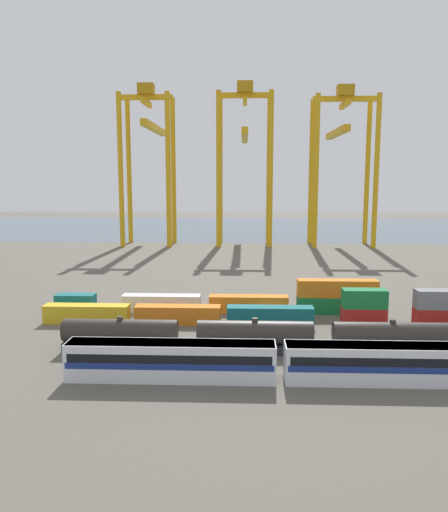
% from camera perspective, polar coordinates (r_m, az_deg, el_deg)
% --- Properties ---
extents(ground_plane, '(420.00, 420.00, 0.00)m').
position_cam_1_polar(ground_plane, '(114.29, 4.31, -1.66)').
color(ground_plane, '#5B564C').
extents(harbour_water, '(400.00, 110.00, 0.01)m').
position_cam_1_polar(harbour_water, '(218.30, 3.36, 3.22)').
color(harbour_water, '#475B6B').
rests_on(harbour_water, ground_plane).
extents(passenger_train, '(65.71, 3.14, 3.90)m').
position_cam_1_polar(passenger_train, '(54.46, 18.30, -11.26)').
color(passenger_train, silver).
rests_on(passenger_train, ground_plane).
extents(freight_tank_row, '(61.53, 2.72, 4.18)m').
position_cam_1_polar(freight_tank_row, '(61.21, 11.07, -8.96)').
color(freight_tank_row, '#232326').
rests_on(freight_tank_row, ground_plane).
extents(shipping_container_0, '(12.10, 2.44, 2.60)m').
position_cam_1_polar(shipping_container_0, '(75.34, -15.17, -6.28)').
color(shipping_container_0, gold).
rests_on(shipping_container_0, ground_plane).
extents(shipping_container_1, '(12.10, 2.44, 2.60)m').
position_cam_1_polar(shipping_container_1, '(72.54, -5.22, -6.59)').
color(shipping_container_1, orange).
rests_on(shipping_container_1, ground_plane).
extents(shipping_container_2, '(12.10, 2.44, 2.60)m').
position_cam_1_polar(shipping_container_2, '(72.04, 5.20, -6.70)').
color(shipping_container_2, '#146066').
rests_on(shipping_container_2, ground_plane).
extents(shipping_container_3, '(6.04, 2.44, 2.60)m').
position_cam_1_polar(shipping_container_3, '(73.87, 15.43, -6.59)').
color(shipping_container_3, '#AD211C').
rests_on(shipping_container_3, ground_plane).
extents(shipping_container_4, '(6.04, 2.44, 2.60)m').
position_cam_1_polar(shipping_container_4, '(73.25, 15.51, -4.63)').
color(shipping_container_4, '#197538').
rests_on(shipping_container_4, shipping_container_3).
extents(shipping_container_7, '(6.04, 2.44, 2.60)m').
position_cam_1_polar(shipping_container_7, '(82.63, -16.34, -5.02)').
color(shipping_container_7, '#146066').
rests_on(shipping_container_7, ground_plane).
extents(shipping_container_8, '(12.10, 2.44, 2.60)m').
position_cam_1_polar(shipping_container_8, '(79.39, -7.04, -5.29)').
color(shipping_container_8, silver).
rests_on(shipping_container_8, ground_plane).
extents(shipping_container_9, '(12.10, 2.44, 2.60)m').
position_cam_1_polar(shipping_container_9, '(78.37, 2.78, -5.42)').
color(shipping_container_9, orange).
rests_on(shipping_container_9, ground_plane).
extents(shipping_container_10, '(12.10, 2.44, 2.60)m').
position_cam_1_polar(shipping_container_10, '(79.65, 12.57, -5.39)').
color(shipping_container_10, '#197538').
rests_on(shipping_container_10, ground_plane).
extents(shipping_container_11, '(12.10, 2.44, 2.60)m').
position_cam_1_polar(shipping_container_11, '(79.07, 12.63, -3.56)').
color(shipping_container_11, orange).
rests_on(shipping_container_11, shipping_container_10).
extents(gantry_crane_west, '(15.92, 39.01, 48.98)m').
position_cam_1_polar(gantry_crane_west, '(163.69, -8.41, 11.90)').
color(gantry_crane_west, gold).
rests_on(gantry_crane_west, ground_plane).
extents(gantry_crane_central, '(17.03, 40.93, 49.38)m').
position_cam_1_polar(gantry_crane_central, '(161.27, 2.34, 11.91)').
color(gantry_crane_central, gold).
rests_on(gantry_crane_central, ground_plane).
extents(gantry_crane_east, '(19.18, 34.81, 48.16)m').
position_cam_1_polar(gantry_crane_east, '(163.02, 13.12, 11.52)').
color(gantry_crane_east, gold).
rests_on(gantry_crane_east, ground_plane).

